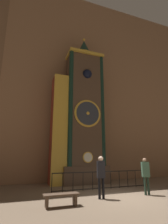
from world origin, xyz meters
TOP-DOWN VIEW (x-y plane):
  - ground_plane at (0.00, 0.00)m, footprint 28.00×28.00m
  - cathedral_back_wall at (-0.09, 5.49)m, footprint 24.00×0.32m
  - clock_tower at (-0.62, 4.30)m, footprint 3.88×1.80m
  - railing_fence at (-0.06, 2.07)m, footprint 5.56×0.05m
  - visitor_near at (-1.05, 0.06)m, footprint 0.38×0.30m
  - visitor_far at (1.29, 0.03)m, footprint 0.39×0.32m
  - stanchion_post at (3.03, 2.29)m, footprint 0.28×0.28m
  - visitor_bench at (-2.91, -0.49)m, footprint 1.29×0.40m

SIDE VIEW (x-z plane):
  - ground_plane at x=0.00m, z-range 0.00..0.00m
  - visitor_bench at x=-2.91m, z-range 0.09..0.53m
  - stanchion_post at x=3.03m, z-range -0.18..0.81m
  - railing_fence at x=-0.06m, z-range 0.05..0.99m
  - visitor_far at x=1.29m, z-range 0.16..1.83m
  - visitor_near at x=-1.05m, z-range 0.19..1.94m
  - clock_tower at x=-0.62m, z-range -0.87..10.14m
  - cathedral_back_wall at x=-0.09m, z-range -0.01..15.96m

